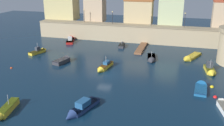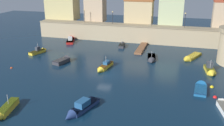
# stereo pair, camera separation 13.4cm
# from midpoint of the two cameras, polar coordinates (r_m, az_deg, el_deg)

# --- Properties ---
(ground_plane) EXTENTS (141.68, 141.68, 0.00)m
(ground_plane) POSITION_cam_midpoint_polar(r_m,az_deg,el_deg) (45.99, -1.86, -2.69)
(ground_plane) COLOR #0C2338
(quay_wall) EXTENTS (53.75, 3.76, 4.60)m
(quay_wall) POSITION_cam_midpoint_polar(r_m,az_deg,el_deg) (68.86, 4.56, 6.72)
(quay_wall) COLOR tan
(quay_wall) RESTS_ON ground
(old_town_backdrop) EXTENTS (52.97, 5.22, 8.25)m
(old_town_backdrop) POSITION_cam_midpoint_polar(r_m,az_deg,el_deg) (72.64, 1.41, 12.07)
(old_town_backdrop) COLOR tan
(old_town_backdrop) RESTS_ON ground
(pier_dock) EXTENTS (1.68, 9.86, 0.70)m
(pier_dock) POSITION_cam_midpoint_polar(r_m,az_deg,el_deg) (62.40, 6.53, 3.35)
(pier_dock) COLOR brown
(pier_dock) RESTS_ON ground
(quay_lamp_0) EXTENTS (0.32, 0.32, 3.55)m
(quay_lamp_0) POSITION_cam_midpoint_polar(r_m,az_deg,el_deg) (71.94, -6.33, 10.96)
(quay_lamp_0) COLOR black
(quay_lamp_0) RESTS_ON quay_wall
(quay_lamp_1) EXTENTS (0.32, 0.32, 3.35)m
(quay_lamp_1) POSITION_cam_midpoint_polar(r_m,az_deg,el_deg) (69.33, 0.04, 10.66)
(quay_lamp_1) COLOR black
(quay_lamp_1) RESTS_ON quay_wall
(quay_lamp_2) EXTENTS (0.32, 0.32, 2.91)m
(quay_lamp_2) POSITION_cam_midpoint_polar(r_m,az_deg,el_deg) (67.30, 8.78, 9.96)
(quay_lamp_2) COLOR black
(quay_lamp_2) RESTS_ON quay_wall
(quay_lamp_3) EXTENTS (0.32, 0.32, 3.68)m
(quay_lamp_3) POSITION_cam_midpoint_polar(r_m,az_deg,el_deg) (66.73, 16.04, 9.76)
(quay_lamp_3) COLOR black
(quay_lamp_3) RESTS_ON quay_wall
(moored_boat_0) EXTENTS (1.64, 4.29, 2.24)m
(moored_boat_0) POSITION_cam_midpoint_polar(r_m,az_deg,el_deg) (64.38, 2.22, 4.10)
(moored_boat_0) COLOR #333338
(moored_boat_0) RESTS_ON ground
(moored_boat_1) EXTENTS (1.92, 6.23, 2.59)m
(moored_boat_1) POSITION_cam_midpoint_polar(r_m,az_deg,el_deg) (48.77, -1.87, -0.87)
(moored_boat_1) COLOR gold
(moored_boat_1) RESTS_ON ground
(moored_boat_2) EXTENTS (3.15, 6.70, 1.80)m
(moored_boat_2) POSITION_cam_midpoint_polar(r_m,az_deg,el_deg) (34.30, -7.32, -10.17)
(moored_boat_2) COLOR navy
(moored_boat_2) RESTS_ON ground
(moored_boat_3) EXTENTS (3.77, 6.88, 2.06)m
(moored_boat_3) POSITION_cam_midpoint_polar(r_m,az_deg,el_deg) (70.29, -9.36, 5.21)
(moored_boat_3) COLOR red
(moored_boat_3) RESTS_ON ground
(moored_boat_5) EXTENTS (2.71, 5.09, 2.69)m
(moored_boat_5) POSITION_cam_midpoint_polar(r_m,az_deg,el_deg) (61.28, -16.14, 2.61)
(moored_boat_5) COLOR gold
(moored_boat_5) RESTS_ON ground
(moored_boat_6) EXTENTS (4.38, 7.28, 1.52)m
(moored_boat_6) POSITION_cam_midpoint_polar(r_m,az_deg,el_deg) (57.18, 17.16, 1.17)
(moored_boat_6) COLOR gold
(moored_boat_6) RESTS_ON ground
(moored_boat_7) EXTENTS (2.17, 5.22, 1.69)m
(moored_boat_7) POSITION_cam_midpoint_polar(r_m,az_deg,el_deg) (42.87, 19.31, -5.15)
(moored_boat_7) COLOR #195689
(moored_boat_7) RESTS_ON ground
(moored_boat_8) EXTENTS (2.05, 5.24, 2.72)m
(moored_boat_8) POSITION_cam_midpoint_polar(r_m,az_deg,el_deg) (50.26, 21.17, -1.50)
(moored_boat_8) COLOR gold
(moored_boat_8) RESTS_ON ground
(moored_boat_9) EXTENTS (2.47, 6.25, 2.25)m
(moored_boat_9) POSITION_cam_midpoint_polar(r_m,az_deg,el_deg) (54.38, 8.81, 0.87)
(moored_boat_9) COLOR #333338
(moored_boat_9) RESTS_ON ground
(moored_boat_10) EXTENTS (2.23, 5.80, 2.32)m
(moored_boat_10) POSITION_cam_midpoint_polar(r_m,az_deg,el_deg) (36.43, -22.90, -9.76)
(moored_boat_10) COLOR gold
(moored_boat_10) RESTS_ON ground
(moored_boat_12) EXTENTS (2.73, 4.99, 1.62)m
(moored_boat_12) POSITION_cam_midpoint_polar(r_m,az_deg,el_deg) (53.57, -10.86, 0.65)
(moored_boat_12) COLOR #333338
(moored_boat_12) RESTS_ON ground
(mooring_buoy_0) EXTENTS (0.44, 0.44, 0.44)m
(mooring_buoy_0) POSITION_cam_midpoint_polar(r_m,az_deg,el_deg) (52.98, -21.78, -1.10)
(mooring_buoy_0) COLOR #EA4C19
(mooring_buoy_0) RESTS_ON ground
(mooring_buoy_1) EXTENTS (0.61, 0.61, 0.61)m
(mooring_buoy_1) POSITION_cam_midpoint_polar(r_m,az_deg,el_deg) (44.14, 21.48, -5.08)
(mooring_buoy_1) COLOR yellow
(mooring_buoy_1) RESTS_ON ground
(mooring_buoy_2) EXTENTS (0.60, 0.60, 0.60)m
(mooring_buoy_2) POSITION_cam_midpoint_polar(r_m,az_deg,el_deg) (40.79, 22.11, -7.19)
(mooring_buoy_2) COLOR red
(mooring_buoy_2) RESTS_ON ground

